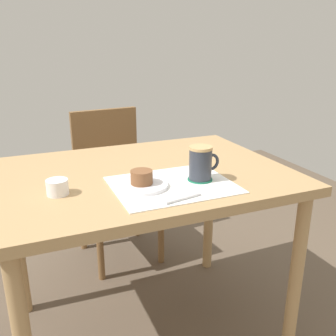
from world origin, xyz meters
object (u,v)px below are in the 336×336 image
at_px(pastry, 142,177).
at_px(sugar_bowl, 57,187).
at_px(coffee_mug, 201,163).
at_px(dining_table, 144,193).
at_px(pastry_plate, 142,185).
at_px(wooden_chair, 114,178).

bearing_deg(pastry, sugar_bowl, 169.15).
bearing_deg(sugar_bowl, pastry, -10.85).
height_order(coffee_mug, sugar_bowl, coffee_mug).
distance_m(dining_table, pastry_plate, 0.20).
distance_m(dining_table, coffee_mug, 0.28).
bearing_deg(pastry_plate, sugar_bowl, 169.15).
relative_size(dining_table, sugar_bowl, 15.33).
xyz_separation_m(wooden_chair, coffee_mug, (0.09, -0.89, 0.34)).
height_order(wooden_chair, coffee_mug, coffee_mug).
height_order(dining_table, pastry, pastry).
xyz_separation_m(dining_table, coffee_mug, (0.15, -0.18, 0.15)).
bearing_deg(pastry_plate, dining_table, 69.04).
bearing_deg(sugar_bowl, pastry_plate, -10.85).
bearing_deg(coffee_mug, pastry, 175.76).
xyz_separation_m(wooden_chair, pastry_plate, (-0.12, -0.87, 0.29)).
xyz_separation_m(pastry, sugar_bowl, (-0.27, 0.05, -0.01)).
distance_m(pastry_plate, sugar_bowl, 0.27).
xyz_separation_m(coffee_mug, sugar_bowl, (-0.48, 0.07, -0.04)).
distance_m(wooden_chair, pastry_plate, 0.93).
bearing_deg(pastry_plate, wooden_chair, 82.09).
bearing_deg(wooden_chair, pastry, 77.31).
bearing_deg(sugar_bowl, coffee_mug, -7.95).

